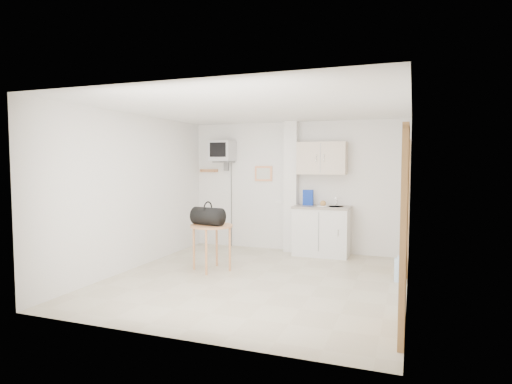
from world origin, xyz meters
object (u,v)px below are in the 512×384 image
(crt_television, at_px, (222,152))
(round_table, at_px, (212,231))
(duffel_bag, at_px, (208,216))
(water_bottle, at_px, (399,270))

(crt_television, xyz_separation_m, round_table, (0.60, -1.75, -1.30))
(duffel_bag, height_order, water_bottle, duffel_bag)
(crt_television, height_order, water_bottle, crt_television)
(round_table, distance_m, water_bottle, 2.88)
(duffel_bag, bearing_deg, crt_television, 117.65)
(crt_television, distance_m, water_bottle, 4.11)
(round_table, xyz_separation_m, water_bottle, (2.83, 0.34, -0.47))
(round_table, distance_m, duffel_bag, 0.24)
(round_table, xyz_separation_m, duffel_bag, (-0.05, -0.03, 0.24))
(round_table, bearing_deg, water_bottle, 6.76)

